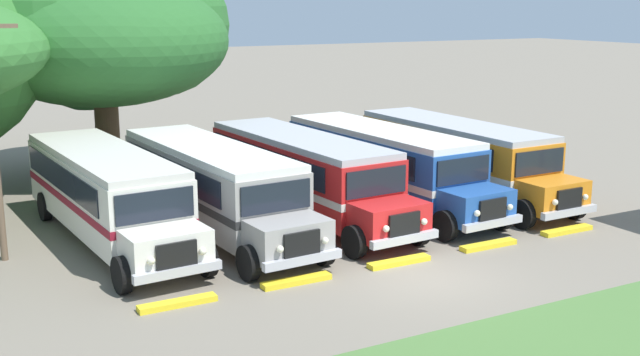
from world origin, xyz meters
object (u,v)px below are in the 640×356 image
(parked_bus_slot_1, at_px, (212,184))
(parked_bus_slot_2, at_px, (304,172))
(parked_bus_slot_3, at_px, (384,162))
(parked_bus_slot_4, at_px, (457,155))
(broad_shade_tree, at_px, (103,36))
(parked_bus_slot_0, at_px, (107,191))

(parked_bus_slot_1, bearing_deg, parked_bus_slot_2, 90.36)
(parked_bus_slot_3, bearing_deg, parked_bus_slot_2, -92.25)
(parked_bus_slot_1, distance_m, parked_bus_slot_4, 10.22)
(parked_bus_slot_1, height_order, broad_shade_tree, broad_shade_tree)
(parked_bus_slot_0, height_order, parked_bus_slot_4, same)
(parked_bus_slot_2, relative_size, broad_shade_tree, 0.97)
(parked_bus_slot_0, xyz_separation_m, broad_shade_tree, (2.43, 9.67, 4.41))
(parked_bus_slot_1, xyz_separation_m, parked_bus_slot_3, (6.90, 0.32, 0.00))
(parked_bus_slot_1, distance_m, parked_bus_slot_2, 3.52)
(parked_bus_slot_1, height_order, parked_bus_slot_4, same)
(parked_bus_slot_1, xyz_separation_m, parked_bus_slot_4, (10.22, 0.16, 0.00))
(parked_bus_slot_3, xyz_separation_m, parked_bus_slot_4, (3.32, -0.16, 0.00))
(parked_bus_slot_0, relative_size, parked_bus_slot_4, 1.01)
(parked_bus_slot_3, bearing_deg, broad_shade_tree, -145.80)
(parked_bus_slot_2, height_order, parked_bus_slot_4, same)
(parked_bus_slot_2, relative_size, parked_bus_slot_3, 1.00)
(parked_bus_slot_3, distance_m, parked_bus_slot_4, 3.33)
(parked_bus_slot_2, distance_m, broad_shade_tree, 11.87)
(parked_bus_slot_0, distance_m, parked_bus_slot_2, 6.81)
(parked_bus_slot_0, distance_m, parked_bus_slot_4, 13.51)
(parked_bus_slot_0, xyz_separation_m, parked_bus_slot_3, (10.18, -0.37, 0.00))
(broad_shade_tree, bearing_deg, parked_bus_slot_0, -104.08)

